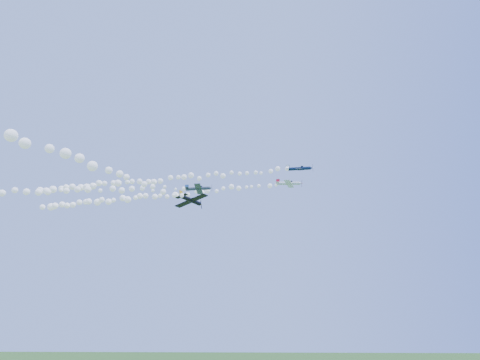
{
  "coord_description": "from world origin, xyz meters",
  "views": [
    {
      "loc": [
        5.79,
        -91.8,
        18.78
      ],
      "look_at": [
        3.12,
        -6.65,
        47.24
      ],
      "focal_mm": 30.0,
      "sensor_mm": 36.0,
      "label": 1
    }
  ],
  "objects_px": {
    "plane_navy": "(300,169)",
    "plane_black": "(191,200)",
    "plane_white": "(289,183)",
    "plane_grey": "(199,189)"
  },
  "relations": [
    {
      "from": "plane_navy",
      "to": "plane_black",
      "type": "xyz_separation_m",
      "value": [
        -21.97,
        -24.3,
        -14.44
      ]
    },
    {
      "from": "plane_grey",
      "to": "plane_black",
      "type": "distance_m",
      "value": 19.43
    },
    {
      "from": "plane_grey",
      "to": "plane_navy",
      "type": "bearing_deg",
      "value": 15.02
    },
    {
      "from": "plane_navy",
      "to": "plane_black",
      "type": "relative_size",
      "value": 1.12
    },
    {
      "from": "plane_grey",
      "to": "plane_black",
      "type": "height_order",
      "value": "plane_grey"
    },
    {
      "from": "plane_navy",
      "to": "plane_black",
      "type": "distance_m",
      "value": 35.8
    },
    {
      "from": "plane_navy",
      "to": "plane_grey",
      "type": "distance_m",
      "value": 25.04
    },
    {
      "from": "plane_white",
      "to": "plane_navy",
      "type": "distance_m",
      "value": 6.48
    },
    {
      "from": "plane_white",
      "to": "plane_grey",
      "type": "height_order",
      "value": "plane_white"
    },
    {
      "from": "plane_grey",
      "to": "plane_black",
      "type": "xyz_separation_m",
      "value": [
        1.24,
        -17.81,
        -7.65
      ]
    }
  ]
}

